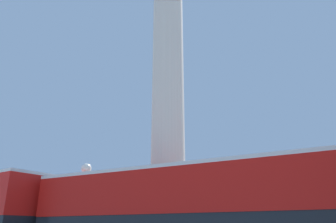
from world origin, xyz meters
TOP-DOWN VIEW (x-y plane):
  - monument_column at (0.00, 0.00)m, footprint 5.24×5.24m
  - street_lamp at (-3.12, -2.53)m, footprint 0.49×0.49m

SIDE VIEW (x-z plane):
  - street_lamp at x=-3.12m, z-range 0.65..5.87m
  - monument_column at x=0.00m, z-range -4.20..19.25m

